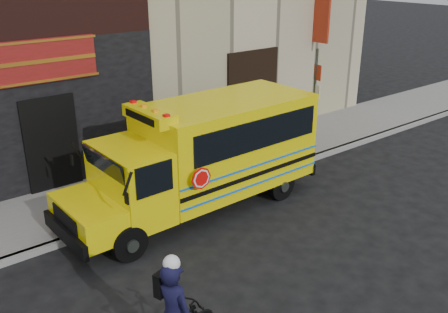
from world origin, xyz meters
name	(u,v)px	position (x,y,z in m)	size (l,w,h in m)	color
ground	(274,234)	(0.00, 0.00, 0.00)	(120.00, 120.00, 0.00)	black
curb	(209,193)	(0.00, 2.60, 0.07)	(40.00, 0.20, 0.15)	gray
sidewalk	(179,175)	(0.00, 4.10, 0.07)	(40.00, 3.00, 0.15)	slate
school_bus	(206,152)	(-0.40, 2.17, 1.51)	(6.96, 2.53, 2.92)	black
sign_pole	(314,104)	(3.77, 2.38, 1.98)	(0.09, 0.32, 3.63)	#3C433E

